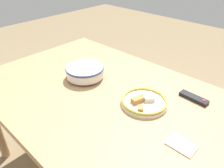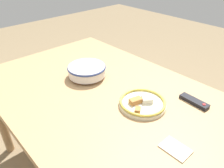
# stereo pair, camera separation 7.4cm
# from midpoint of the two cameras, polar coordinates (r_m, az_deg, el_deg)

# --- Properties ---
(dining_table) EXTENTS (1.54, 0.99, 0.70)m
(dining_table) POSITION_cam_midpoint_polar(r_m,az_deg,el_deg) (1.25, -0.06, -5.11)
(dining_table) COLOR tan
(dining_table) RESTS_ON ground_plane
(noodle_bowl) EXTENTS (0.24, 0.24, 0.08)m
(noodle_bowl) POSITION_cam_midpoint_polar(r_m,az_deg,el_deg) (1.35, -5.04, 3.53)
(noodle_bowl) COLOR silver
(noodle_bowl) RESTS_ON dining_table
(food_plate) EXTENTS (0.24, 0.24, 0.04)m
(food_plate) POSITION_cam_midpoint_polar(r_m,az_deg,el_deg) (1.13, 9.81, -4.90)
(food_plate) COLOR beige
(food_plate) RESTS_ON dining_table
(tv_remote) EXTENTS (0.16, 0.05, 0.02)m
(tv_remote) POSITION_cam_midpoint_polar(r_m,az_deg,el_deg) (1.22, 22.30, -4.24)
(tv_remote) COLOR black
(tv_remote) RESTS_ON dining_table
(folded_napkin) EXTENTS (0.11, 0.08, 0.01)m
(folded_napkin) POSITION_cam_midpoint_polar(r_m,az_deg,el_deg) (0.95, 18.44, -15.79)
(folded_napkin) COLOR beige
(folded_napkin) RESTS_ON dining_table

